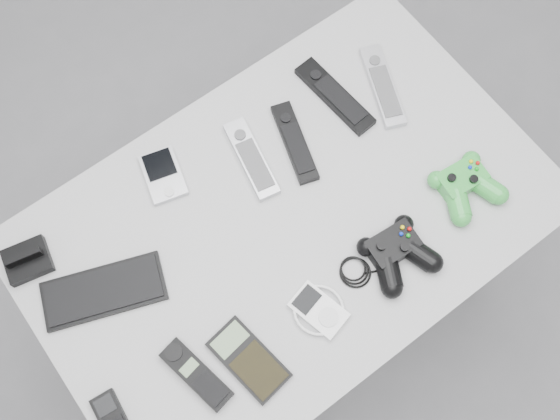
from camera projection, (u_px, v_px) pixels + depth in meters
floor at (275, 275)px, 2.02m from camera, size 3.50×3.50×0.00m
desk at (287, 229)px, 1.39m from camera, size 1.06×0.68×0.71m
pda_keyboard at (104, 291)px, 1.28m from camera, size 0.26×0.18×0.01m
dock_bracket at (25, 259)px, 1.28m from camera, size 0.10×0.09×0.05m
pda at (163, 175)px, 1.36m from camera, size 0.10×0.13×0.02m
remote_silver_a at (251, 158)px, 1.37m from camera, size 0.08×0.19×0.02m
remote_black_a at (295, 142)px, 1.39m from camera, size 0.10×0.19×0.02m
remote_black_b at (335, 96)px, 1.42m from camera, size 0.07×0.21×0.02m
remote_silver_b at (382, 86)px, 1.43m from camera, size 0.12×0.21×0.02m
mobile_phone at (113, 420)px, 1.19m from camera, size 0.06×0.11×0.02m
cordless_handset at (196, 374)px, 1.22m from camera, size 0.08×0.16×0.02m
calculator at (249, 360)px, 1.23m from camera, size 0.10×0.17×0.02m
mp3_player at (319, 310)px, 1.26m from camera, size 0.12×0.13×0.02m
controller_black at (397, 251)px, 1.29m from camera, size 0.25×0.17×0.05m
controller_green at (465, 184)px, 1.34m from camera, size 0.15×0.16×0.05m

